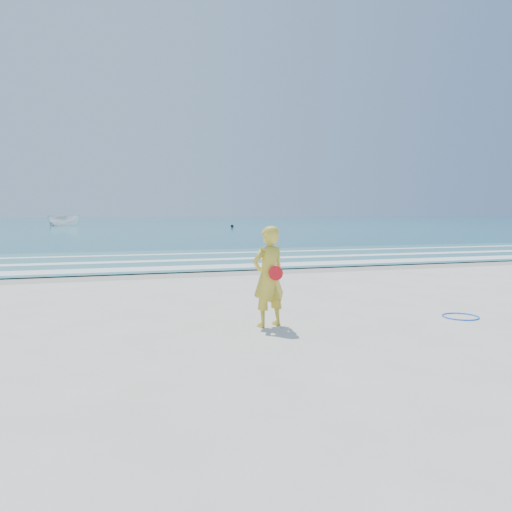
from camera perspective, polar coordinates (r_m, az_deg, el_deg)
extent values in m
plane|color=silver|center=(9.24, 6.17, -8.33)|extent=(400.00, 400.00, 0.00)
cube|color=#B2A893|center=(17.74, -5.39, -1.87)|extent=(400.00, 2.40, 0.00)
cube|color=#19727F|center=(113.33, -15.34, 3.80)|extent=(400.00, 190.00, 0.04)
cube|color=#59B7AD|center=(22.63, -7.97, -0.29)|extent=(400.00, 10.00, 0.01)
cube|color=white|center=(19.00, -6.19, -1.26)|extent=(400.00, 1.40, 0.01)
cube|color=white|center=(21.84, -7.63, -0.46)|extent=(400.00, 0.90, 0.01)
cube|color=white|center=(25.09, -8.88, 0.23)|extent=(400.00, 0.60, 0.01)
torus|color=#0E5DFF|center=(11.03, 22.34, -6.42)|extent=(0.87, 0.87, 0.03)
imported|color=white|center=(80.63, -21.07, 3.88)|extent=(4.76, 1.81, 1.84)
sphere|color=black|center=(67.54, -2.75, 3.44)|extent=(0.42, 0.42, 0.42)
imported|color=gold|center=(9.26, 1.44, -2.36)|extent=(0.79, 0.64, 1.88)
cylinder|color=red|center=(9.11, 2.28, -1.98)|extent=(0.27, 0.08, 0.27)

